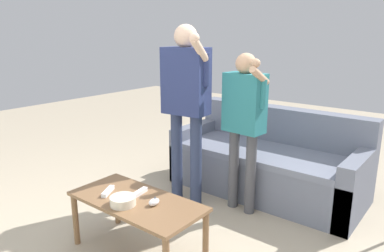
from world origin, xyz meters
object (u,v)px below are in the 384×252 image
at_px(coffee_table, 137,207).
at_px(game_remote_wand_near, 108,191).
at_px(player_left, 186,95).
at_px(player_center, 244,115).
at_px(game_remote_wand_far, 139,193).
at_px(couch, 268,163).
at_px(snack_bowl, 123,201).
at_px(game_remote_nunchuk, 154,202).

height_order(coffee_table, game_remote_wand_near, game_remote_wand_near).
bearing_deg(coffee_table, player_left, 106.97).
xyz_separation_m(coffee_table, player_center, (0.23, 1.06, 0.52)).
distance_m(coffee_table, player_left, 1.14).
height_order(player_left, game_remote_wand_far, player_left).
height_order(game_remote_wand_near, game_remote_wand_far, same).
relative_size(couch, snack_bowl, 10.47).
distance_m(coffee_table, game_remote_nunchuk, 0.18).
xyz_separation_m(game_remote_nunchuk, game_remote_wand_far, (-0.20, 0.05, -0.01)).
distance_m(couch, game_remote_wand_near, 1.72).
bearing_deg(couch, game_remote_wand_near, -105.61).
bearing_deg(player_center, game_remote_nunchuk, -93.84).
relative_size(player_center, game_remote_wand_far, 8.69).
bearing_deg(game_remote_wand_far, couch, 80.11).
bearing_deg(game_remote_nunchuk, snack_bowl, -143.15).
xyz_separation_m(player_left, game_remote_wand_far, (0.23, -0.81, -0.59)).
bearing_deg(game_remote_wand_far, player_left, 105.57).
bearing_deg(coffee_table, snack_bowl, -95.94).
bearing_deg(game_remote_nunchuk, game_remote_wand_near, -169.52).
bearing_deg(player_left, game_remote_wand_near, -88.08).
distance_m(game_remote_wand_near, game_remote_wand_far, 0.23).
bearing_deg(snack_bowl, game_remote_nunchuk, 36.85).
bearing_deg(couch, coffee_table, -97.94).
xyz_separation_m(game_remote_wand_near, game_remote_wand_far, (0.20, 0.13, 0.00)).
distance_m(snack_bowl, game_remote_nunchuk, 0.21).
distance_m(player_left, player_center, 0.55).
xyz_separation_m(game_remote_nunchuk, player_center, (0.07, 1.05, 0.43)).
distance_m(coffee_table, game_remote_wand_near, 0.26).
bearing_deg(game_remote_nunchuk, player_left, 116.30).
bearing_deg(player_center, player_left, -160.38).
relative_size(player_left, player_center, 1.17).
relative_size(coffee_table, game_remote_wand_far, 6.12).
relative_size(player_left, game_remote_wand_far, 10.12).
bearing_deg(coffee_table, game_remote_wand_far, 121.44).
height_order(couch, player_center, player_center).
relative_size(game_remote_nunchuk, game_remote_wand_far, 0.54).
relative_size(snack_bowl, player_center, 0.13).
xyz_separation_m(player_left, game_remote_wand_near, (0.03, -0.94, -0.59)).
height_order(coffee_table, snack_bowl, snack_bowl).
xyz_separation_m(snack_bowl, player_center, (0.24, 1.17, 0.43)).
height_order(couch, player_left, player_left).
xyz_separation_m(couch, coffee_table, (-0.22, -1.59, 0.08)).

